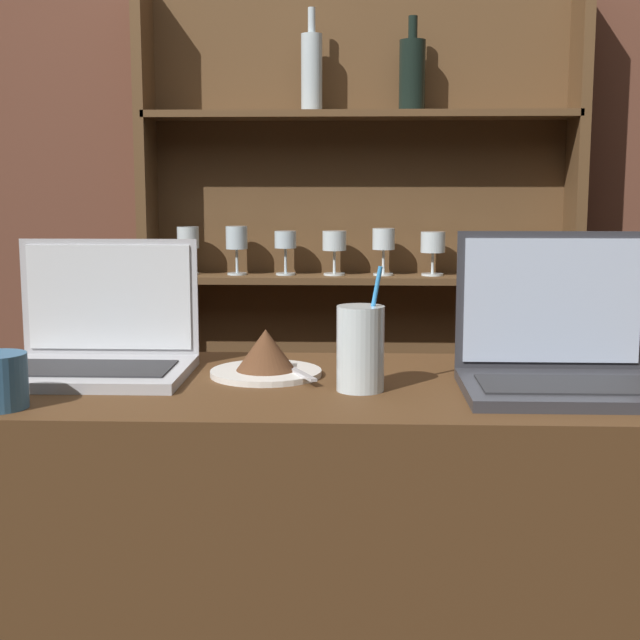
# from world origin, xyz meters

# --- Properties ---
(back_wall) EXTENTS (7.00, 0.06, 2.70)m
(back_wall) POSITION_xyz_m (0.00, 1.56, 1.35)
(back_wall) COLOR brown
(back_wall) RESTS_ON ground_plane
(back_shelf) EXTENTS (1.28, 0.18, 1.89)m
(back_shelf) POSITION_xyz_m (0.11, 1.48, 0.98)
(back_shelf) COLOR brown
(back_shelf) RESTS_ON ground_plane
(laptop_near) EXTENTS (0.32, 0.25, 0.23)m
(laptop_near) POSITION_xyz_m (-0.34, 0.32, 1.04)
(laptop_near) COLOR #ADADB2
(laptop_near) RESTS_ON bar_counter
(laptop_far) EXTENTS (0.32, 0.24, 0.25)m
(laptop_far) POSITION_xyz_m (0.43, 0.22, 1.04)
(laptop_far) COLOR #333338
(laptop_far) RESTS_ON bar_counter
(cake_plate) EXTENTS (0.19, 0.19, 0.08)m
(cake_plate) POSITION_xyz_m (-0.05, 0.31, 1.02)
(cake_plate) COLOR silver
(cake_plate) RESTS_ON bar_counter
(water_glass) EXTENTS (0.08, 0.08, 0.20)m
(water_glass) POSITION_xyz_m (0.11, 0.20, 1.06)
(water_glass) COLOR silver
(water_glass) RESTS_ON bar_counter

